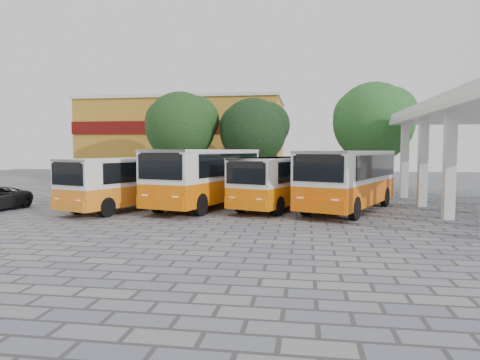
% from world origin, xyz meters
% --- Properties ---
extents(ground, '(90.00, 90.00, 0.00)m').
position_xyz_m(ground, '(0.00, 0.00, 0.00)').
color(ground, gray).
rests_on(ground, ground).
extents(shophouse_block, '(20.40, 10.40, 8.30)m').
position_xyz_m(shophouse_block, '(-11.00, 25.99, 4.16)').
color(shophouse_block, '#B17B21').
rests_on(shophouse_block, ground).
extents(bus_far_left, '(4.56, 7.79, 2.63)m').
position_xyz_m(bus_far_left, '(-7.40, 2.58, 1.52)').
color(bus_far_left, orange).
rests_on(bus_far_left, ground).
extents(bus_centre_left, '(4.72, 8.99, 3.06)m').
position_xyz_m(bus_centre_left, '(-3.54, 3.92, 1.77)').
color(bus_centre_left, '#E56300').
rests_on(bus_centre_left, ground).
extents(bus_centre_right, '(4.78, 7.91, 2.67)m').
position_xyz_m(bus_centre_right, '(0.34, 4.13, 1.54)').
color(bus_centre_right, orange).
rests_on(bus_centre_right, ground).
extents(bus_far_right, '(5.60, 8.93, 3.00)m').
position_xyz_m(bus_far_right, '(3.77, 3.78, 1.74)').
color(bus_far_right, '#E25900').
rests_on(bus_far_right, ground).
extents(tree_left, '(5.83, 5.55, 7.66)m').
position_xyz_m(tree_left, '(-8.21, 15.07, 5.07)').
color(tree_left, black).
rests_on(tree_left, ground).
extents(tree_middle, '(5.54, 5.27, 7.15)m').
position_xyz_m(tree_middle, '(-2.48, 15.79, 4.68)').
color(tree_middle, '#493113').
rests_on(tree_middle, ground).
extents(tree_right, '(6.23, 5.93, 8.08)m').
position_xyz_m(tree_right, '(6.64, 15.17, 5.31)').
color(tree_right, '#4B391C').
rests_on(tree_right, ground).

